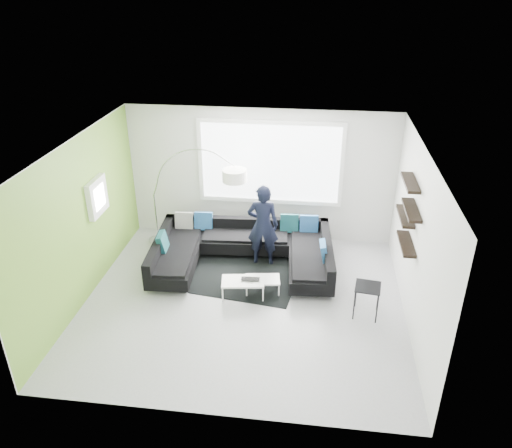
{
  "coord_description": "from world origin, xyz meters",
  "views": [
    {
      "loc": [
        1.13,
        -7.06,
        5.17
      ],
      "look_at": [
        0.11,
        0.9,
        1.09
      ],
      "focal_mm": 35.0,
      "sensor_mm": 36.0,
      "label": 1
    }
  ],
  "objects_px": {
    "person": "(263,225)",
    "side_table": "(366,300)",
    "sectional_sofa": "(243,254)",
    "coffee_table": "(253,286)",
    "arc_lamp": "(154,194)",
    "laptop": "(250,281)"
  },
  "relations": [
    {
      "from": "coffee_table",
      "to": "arc_lamp",
      "type": "distance_m",
      "value": 2.97
    },
    {
      "from": "coffee_table",
      "to": "laptop",
      "type": "distance_m",
      "value": 0.2
    },
    {
      "from": "person",
      "to": "arc_lamp",
      "type": "bearing_deg",
      "value": -16.12
    },
    {
      "from": "arc_lamp",
      "to": "side_table",
      "type": "distance_m",
      "value": 4.76
    },
    {
      "from": "sectional_sofa",
      "to": "laptop",
      "type": "distance_m",
      "value": 0.96
    },
    {
      "from": "person",
      "to": "sectional_sofa",
      "type": "bearing_deg",
      "value": 34.62
    },
    {
      "from": "sectional_sofa",
      "to": "side_table",
      "type": "xyz_separation_m",
      "value": [
        2.26,
        -1.19,
        -0.04
      ]
    },
    {
      "from": "sectional_sofa",
      "to": "side_table",
      "type": "relative_size",
      "value": 6.22
    },
    {
      "from": "arc_lamp",
      "to": "person",
      "type": "relative_size",
      "value": 1.31
    },
    {
      "from": "coffee_table",
      "to": "side_table",
      "type": "bearing_deg",
      "value": -18.56
    },
    {
      "from": "arc_lamp",
      "to": "laptop",
      "type": "bearing_deg",
      "value": -25.54
    },
    {
      "from": "sectional_sofa",
      "to": "arc_lamp",
      "type": "distance_m",
      "value": 2.28
    },
    {
      "from": "sectional_sofa",
      "to": "arc_lamp",
      "type": "bearing_deg",
      "value": 152.51
    },
    {
      "from": "arc_lamp",
      "to": "person",
      "type": "height_order",
      "value": "arc_lamp"
    },
    {
      "from": "sectional_sofa",
      "to": "arc_lamp",
      "type": "height_order",
      "value": "arc_lamp"
    },
    {
      "from": "sectional_sofa",
      "to": "arc_lamp",
      "type": "xyz_separation_m",
      "value": [
        -1.97,
        0.85,
        0.76
      ]
    },
    {
      "from": "arc_lamp",
      "to": "laptop",
      "type": "distance_m",
      "value": 2.95
    },
    {
      "from": "side_table",
      "to": "laptop",
      "type": "relative_size",
      "value": 1.69
    },
    {
      "from": "person",
      "to": "side_table",
      "type": "bearing_deg",
      "value": 140.86
    },
    {
      "from": "coffee_table",
      "to": "laptop",
      "type": "relative_size",
      "value": 2.88
    },
    {
      "from": "coffee_table",
      "to": "person",
      "type": "distance_m",
      "value": 1.28
    },
    {
      "from": "sectional_sofa",
      "to": "coffee_table",
      "type": "height_order",
      "value": "sectional_sofa"
    }
  ]
}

